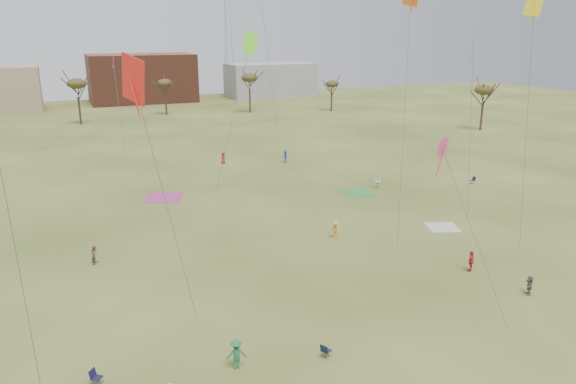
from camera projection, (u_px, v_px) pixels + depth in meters
name	position (u px, v px, depth m)	size (l,w,h in m)	color
ground	(363.00, 327.00, 33.77)	(260.00, 260.00, 0.00)	#3A4C17
flyer_near_center	(236.00, 354.00, 29.42)	(1.12, 0.64, 1.73)	#236A43
spectator_fore_a	(471.00, 261.00, 41.38)	(0.98, 0.41, 1.68)	red
spectator_fore_b	(95.00, 254.00, 42.81)	(0.73, 0.57, 1.50)	#7F6451
spectator_fore_c	(530.00, 285.00, 37.79)	(1.27, 0.40, 1.37)	brown
flyer_mid_b	(335.00, 230.00, 48.01)	(1.04, 0.60, 1.62)	gold
spectator_mid_e	(378.00, 181.00, 63.41)	(0.80, 0.63, 1.65)	white
flyer_far_b	(223.00, 158.00, 75.15)	(0.78, 0.51, 1.59)	#A1261B
flyer_far_c	(285.00, 156.00, 75.61)	(1.16, 0.67, 1.80)	#223E9F
blanket_cream	(443.00, 227.00, 50.84)	(2.74, 2.74, 0.03)	beige
blanket_plum	(164.00, 197.00, 59.98)	(3.88, 3.88, 0.03)	#AC3578
blanket_olive	(357.00, 193.00, 61.62)	(3.15, 3.15, 0.03)	#328A3F
camp_chair_left	(97.00, 380.00, 28.19)	(0.74, 0.73, 0.87)	#131435
camp_chair_center	(326.00, 353.00, 30.57)	(0.72, 0.70, 0.87)	#132034
camp_chair_right	(473.00, 182.00, 65.25)	(0.59, 0.55, 0.87)	#131F36
kites_aloft	(265.00, 16.00, 55.30)	(46.07, 58.99, 27.77)	#DD4670
tree_line	(132.00, 90.00, 100.40)	(117.44, 49.32, 8.91)	#3A2B1E
building_brick	(142.00, 78.00, 139.69)	(26.00, 16.00, 12.00)	brown
building_grey	(271.00, 80.00, 151.52)	(24.00, 12.00, 9.00)	gray
radio_tower	(227.00, 25.00, 149.72)	(1.51, 1.72, 41.00)	#9EA3A8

